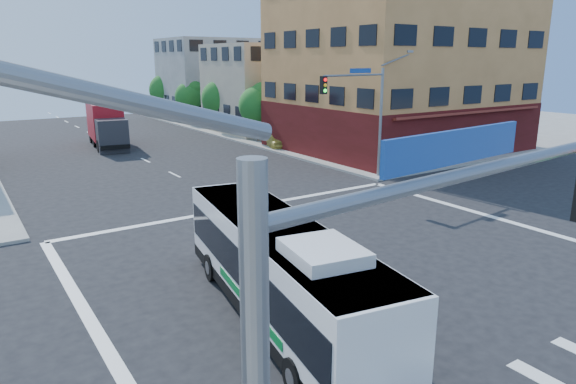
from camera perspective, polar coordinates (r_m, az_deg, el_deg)
ground at (r=19.52m, az=8.48°, el=-8.30°), size 120.00×120.00×0.00m
sidewalk_ne at (r=67.91m, az=10.92°, el=8.01°), size 50.00×50.00×0.15m
corner_building_ne at (r=45.22m, az=12.18°, el=12.17°), size 18.10×15.44×14.00m
building_east_near at (r=55.60m, az=-1.82°, el=11.45°), size 12.06×10.06×9.00m
building_east_far at (r=67.88m, az=-8.19°, el=12.30°), size 12.06×10.06×10.00m
signal_mast_ne at (r=32.08m, az=8.31°, el=9.86°), size 7.91×1.13×8.07m
signal_mast_sw at (r=4.80m, az=14.52°, el=-18.09°), size 7.91×1.01×8.07m
street_tree_a at (r=47.87m, az=-3.19°, el=9.83°), size 3.60×3.60×5.53m
street_tree_b at (r=54.90m, az=-7.49°, el=10.50°), size 3.80×3.80×5.79m
street_tree_c at (r=62.18m, az=-10.80°, el=10.57°), size 3.40×3.40×5.29m
street_tree_d at (r=69.59m, az=-13.44°, el=11.18°), size 4.00×4.00×6.03m
transit_bus at (r=15.14m, az=-1.00°, el=-8.56°), size 4.11×11.22×3.25m
box_truck at (r=48.16m, az=-19.49°, el=6.93°), size 3.40×8.57×3.75m
parked_car at (r=45.32m, az=-1.34°, el=5.97°), size 2.93×4.76×1.51m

